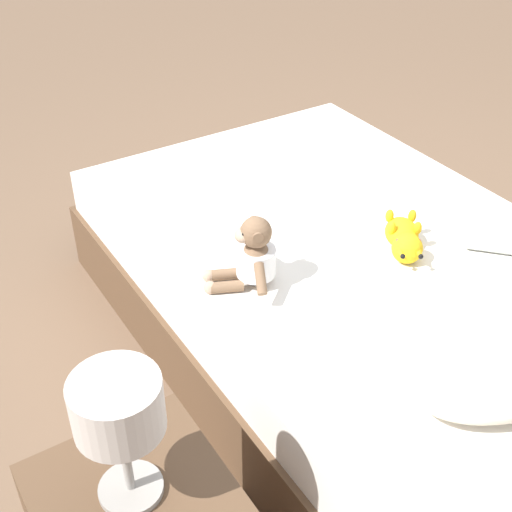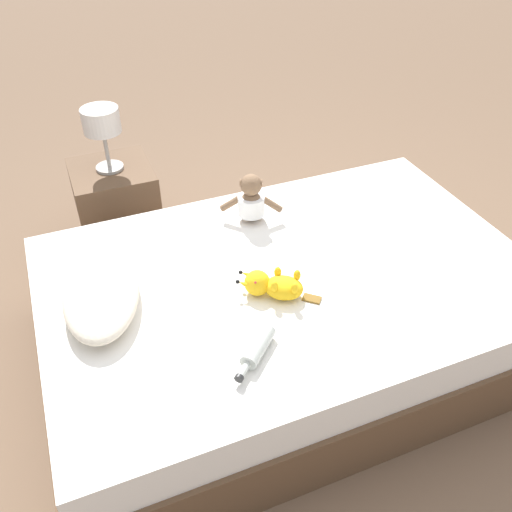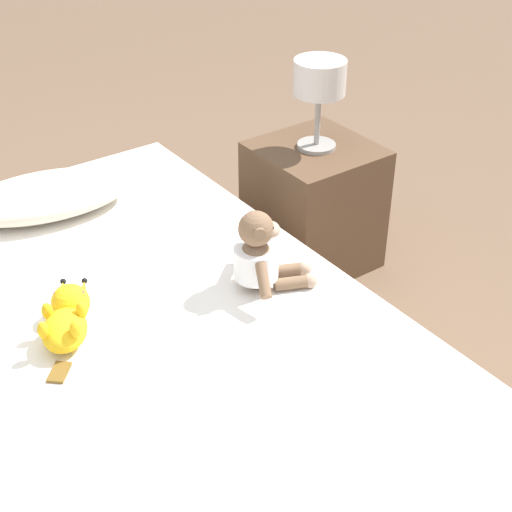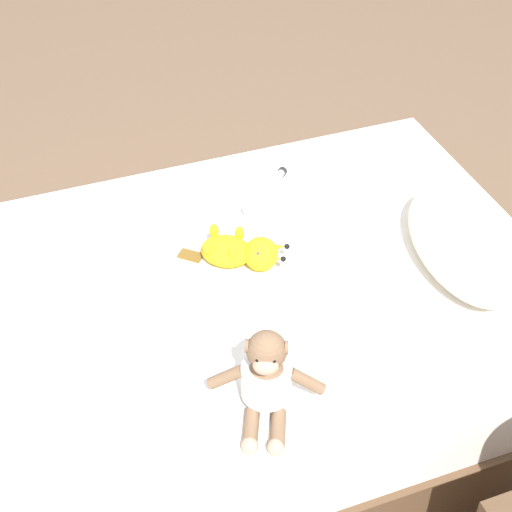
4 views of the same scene
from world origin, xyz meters
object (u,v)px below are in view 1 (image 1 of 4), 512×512
Objects in this scene: pillow at (510,373)px; bedside_lamp at (118,413)px; glass_bottle at (497,244)px; bed at (351,294)px; plush_yellow_creature at (404,239)px; plush_monkey at (252,257)px.

pillow is 1.80× the size of bedside_lamp.
glass_bottle is at bearing -170.23° from bedside_lamp.
bed is 0.79m from pillow.
bed is at bearing -39.06° from glass_bottle.
bedside_lamp is (0.95, -0.20, 0.23)m from pillow.
plush_yellow_creature is at bearing -160.35° from bedside_lamp.
glass_bottle reaches higher than bed.
pillow is at bearing 82.29° from bed.
pillow is 1.93× the size of plush_yellow_creature.
bedside_lamp is at bearing -11.99° from pillow.
plush_monkey reaches higher than pillow.
plush_monkey is at bearing -12.95° from plush_yellow_creature.
bed is 1.28m from bedside_lamp.
bedside_lamp reaches higher than bed.
bedside_lamp is at bearing 39.68° from plush_monkey.
pillow is 1.00m from bedside_lamp.
plush_monkey is at bearing -20.39° from glass_bottle.
plush_monkey reaches higher than glass_bottle.
plush_monkey reaches higher than bed.
plush_yellow_creature is at bearing -33.17° from glass_bottle.
pillow reaches higher than glass_bottle.
plush_monkey is 0.85m from bedside_lamp.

